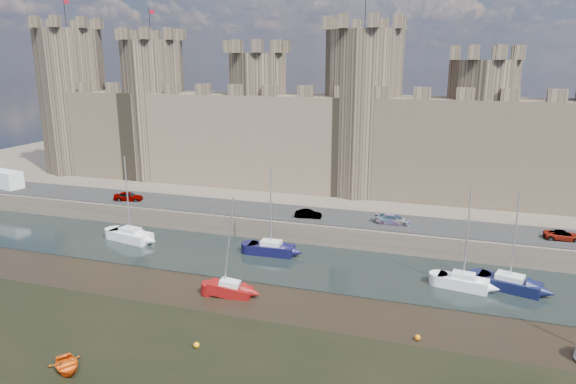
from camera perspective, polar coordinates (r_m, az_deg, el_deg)
name	(u,v)px	position (r m, az deg, el deg)	size (l,w,h in m)	color
water_channel	(300,264)	(56.06, 1.33, -7.98)	(160.00, 12.00, 0.08)	black
quay	(360,181)	(89.26, 7.99, 1.19)	(160.00, 60.00, 2.50)	#4C443A
road	(323,216)	(64.31, 3.91, -2.67)	(160.00, 7.00, 0.10)	black
castle	(343,129)	(75.93, 6.17, 6.94)	(108.50, 11.00, 29.00)	#42382B
car_0	(128,196)	(74.34, -17.31, -0.47)	(1.58, 3.93, 1.34)	gray
car_1	(308,214)	(63.30, 2.26, -2.46)	(1.15, 3.30, 1.09)	gray
car_2	(393,219)	(62.21, 11.62, -2.99)	(1.72, 4.23, 1.23)	gray
car_3	(563,236)	(63.06, 28.26, -4.28)	(1.80, 3.90, 1.08)	gray
van	(5,179)	(89.46, -28.95, 1.24)	(6.07, 2.43, 2.65)	white
sailboat_0	(131,235)	(65.45, -17.09, -4.59)	(5.92, 3.22, 10.48)	silver
sailboat_1	(271,248)	(58.33, -1.87, -6.26)	(5.21, 2.18, 10.31)	black
sailboat_2	(463,281)	(52.77, 18.87, -9.36)	(4.88, 2.55, 10.02)	white
sailboat_3	(509,283)	(54.07, 23.38, -9.25)	(5.98, 3.66, 9.80)	black
sailboat_4	(230,289)	(49.01, -6.44, -10.62)	(4.27, 2.04, 9.63)	maroon
dinghy_0	(67,366)	(41.49, -23.38, -17.33)	(2.31, 0.67, 3.24)	#E0530D
buoy_1	(196,345)	(41.56, -10.14, -16.39)	(0.48, 0.48, 0.48)	orange
buoy_3	(418,337)	(43.13, 14.19, -15.40)	(0.47, 0.47, 0.47)	orange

